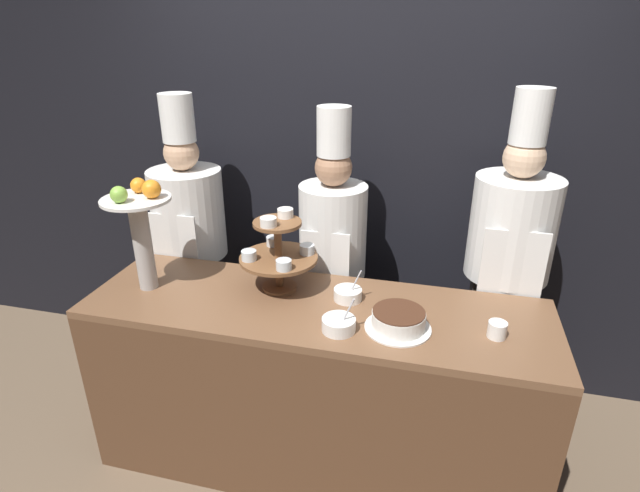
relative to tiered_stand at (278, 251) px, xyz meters
name	(u,v)px	position (x,y,z in m)	size (l,w,h in m)	color
wall_back	(354,153)	(0.20, 0.79, 0.29)	(10.00, 0.06, 2.80)	black
buffet_counter	(315,387)	(0.20, -0.11, -0.65)	(2.10, 0.63, 0.91)	brown
tiered_stand	(278,251)	(0.00, 0.00, 0.00)	(0.37, 0.37, 0.38)	brown
fruit_pedestal	(140,223)	(-0.61, -0.14, 0.13)	(0.31, 0.31, 0.53)	#B2ADA8
cake_round	(398,320)	(0.59, -0.21, -0.16)	(0.28, 0.28, 0.08)	white
cup_white	(497,330)	(0.98, -0.17, -0.16)	(0.08, 0.08, 0.07)	white
serving_bowl_near	(339,324)	(0.35, -0.28, -0.17)	(0.14, 0.14, 0.16)	white
serving_bowl_far	(348,294)	(0.34, -0.02, -0.17)	(0.13, 0.13, 0.16)	white
chef_left	(191,239)	(-0.68, 0.41, -0.18)	(0.41, 0.41, 1.75)	black
chef_center_left	(332,255)	(0.17, 0.41, -0.18)	(0.36, 0.36, 1.71)	black
chef_center_right	(506,263)	(1.06, 0.41, -0.13)	(0.41, 0.41, 1.82)	#38332D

